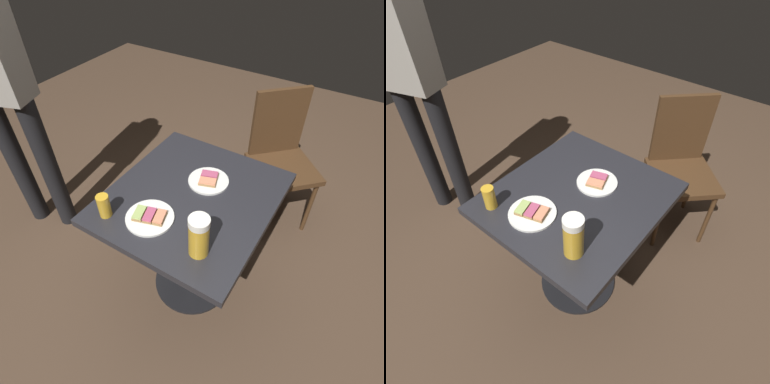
{
  "view_description": "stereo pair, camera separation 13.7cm",
  "coord_description": "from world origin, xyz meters",
  "views": [
    {
      "loc": [
        0.88,
        0.54,
        1.72
      ],
      "look_at": [
        0.0,
        0.0,
        0.74
      ],
      "focal_mm": 29.81,
      "sensor_mm": 36.0,
      "label": 1
    },
    {
      "loc": [
        0.8,
        0.65,
        1.72
      ],
      "look_at": [
        0.0,
        0.0,
        0.74
      ],
      "focal_mm": 29.81,
      "sensor_mm": 36.0,
      "label": 2
    }
  ],
  "objects": [
    {
      "name": "plate_far",
      "position": [
        -0.12,
        0.02,
        0.73
      ],
      "size": [
        0.19,
        0.19,
        0.03
      ],
      "color": "white",
      "rests_on": "cafe_table"
    },
    {
      "name": "beer_glass_small",
      "position": [
        0.29,
        -0.25,
        0.77
      ],
      "size": [
        0.05,
        0.05,
        0.11
      ],
      "primitive_type": "cylinder",
      "color": "gold",
      "rests_on": "cafe_table"
    },
    {
      "name": "ground_plane",
      "position": [
        0.0,
        0.0,
        0.0
      ],
      "size": [
        6.0,
        6.0,
        0.0
      ],
      "primitive_type": "plane",
      "color": "#4C3828"
    },
    {
      "name": "plate_near",
      "position": [
        0.21,
        -0.08,
        0.73
      ],
      "size": [
        0.21,
        0.21,
        0.03
      ],
      "color": "white",
      "rests_on": "cafe_table"
    },
    {
      "name": "patron_standing",
      "position": [
        0.07,
        -1.12,
        1.01
      ],
      "size": [
        0.27,
        0.36,
        1.72
      ],
      "rotation": [
        0.0,
        0.0,
        1.9
      ],
      "color": "black",
      "rests_on": "ground_plane"
    },
    {
      "name": "cafe_table",
      "position": [
        0.0,
        0.0,
        0.56
      ],
      "size": [
        0.79,
        0.72,
        0.72
      ],
      "color": "black",
      "rests_on": "ground_plane"
    },
    {
      "name": "beer_mug",
      "position": [
        0.25,
        0.18,
        0.81
      ],
      "size": [
        0.14,
        0.08,
        0.19
      ],
      "color": "gold",
      "rests_on": "cafe_table"
    },
    {
      "name": "cafe_chair",
      "position": [
        -0.8,
        0.17,
        0.51
      ],
      "size": [
        0.54,
        0.54,
        0.9
      ],
      "rotation": [
        0.0,
        0.0,
        -0.8
      ],
      "color": "#472D19",
      "rests_on": "ground_plane"
    }
  ]
}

